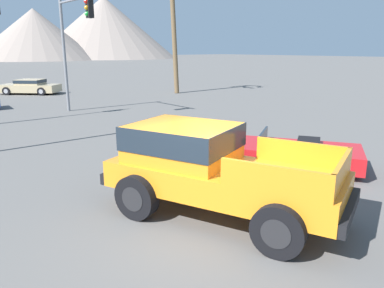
% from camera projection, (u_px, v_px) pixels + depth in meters
% --- Properties ---
extents(ground_plane, '(320.00, 320.00, 0.00)m').
position_uv_depth(ground_plane, '(206.00, 217.00, 7.82)').
color(ground_plane, '#5B5956').
extents(orange_pickup_truck, '(3.50, 5.39, 1.86)m').
position_uv_depth(orange_pickup_truck, '(208.00, 164.00, 7.83)').
color(orange_pickup_truck, orange).
rests_on(orange_pickup_truck, ground_plane).
extents(red_convertible_car, '(3.88, 4.86, 1.04)m').
position_uv_depth(red_convertible_car, '(280.00, 153.00, 11.12)').
color(red_convertible_car, red).
rests_on(red_convertible_car, ground_plane).
extents(parked_car_tan, '(4.36, 4.40, 1.12)m').
position_uv_depth(parked_car_tan, '(30.00, 86.00, 28.79)').
color(parked_car_tan, tan).
rests_on(parked_car_tan, ground_plane).
extents(traffic_light_main, '(0.38, 3.96, 5.99)m').
position_uv_depth(traffic_light_main, '(74.00, 33.00, 18.99)').
color(traffic_light_main, slate).
rests_on(traffic_light_main, ground_plane).
extents(palm_tree_tall, '(2.65, 2.66, 8.90)m').
position_uv_depth(palm_tree_tall, '(176.00, 5.00, 27.93)').
color(palm_tree_tall, brown).
rests_on(palm_tree_tall, ground_plane).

